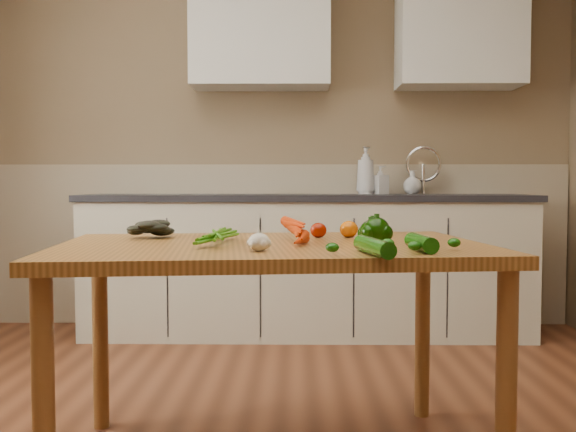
# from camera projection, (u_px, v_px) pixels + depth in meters

# --- Properties ---
(room) EXTENTS (4.04, 5.04, 2.64)m
(room) POSITION_uv_depth(u_px,v_px,m) (255.00, 99.00, 2.08)
(room) COLOR brown
(room) RESTS_ON ground
(counter_run) EXTENTS (2.84, 0.64, 1.14)m
(counter_run) POSITION_uv_depth(u_px,v_px,m) (308.00, 263.00, 4.14)
(counter_run) COLOR beige
(counter_run) RESTS_ON ground
(upper_cabinets) EXTENTS (2.15, 0.35, 0.70)m
(upper_cabinets) POSITION_uv_depth(u_px,v_px,m) (354.00, 33.00, 4.18)
(upper_cabinets) COLOR silver
(upper_cabinets) RESTS_ON room
(table) EXTENTS (1.53, 1.08, 0.77)m
(table) POSITION_uv_depth(u_px,v_px,m) (272.00, 268.00, 2.19)
(table) COLOR #9F662E
(table) RESTS_ON ground
(soap_bottle_a) EXTENTS (0.16, 0.16, 0.31)m
(soap_bottle_a) POSITION_uv_depth(u_px,v_px,m) (366.00, 170.00, 4.18)
(soap_bottle_a) COLOR silver
(soap_bottle_a) RESTS_ON counter_run
(soap_bottle_b) EXTENTS (0.12, 0.12, 0.19)m
(soap_bottle_b) POSITION_uv_depth(u_px,v_px,m) (380.00, 180.00, 4.20)
(soap_bottle_b) COLOR silver
(soap_bottle_b) RESTS_ON counter_run
(soap_bottle_c) EXTENTS (0.13, 0.13, 0.16)m
(soap_bottle_c) POSITION_uv_depth(u_px,v_px,m) (412.00, 182.00, 4.26)
(soap_bottle_c) COLOR silver
(soap_bottle_c) RESTS_ON counter_run
(carrot_bunch) EXTENTS (0.29, 0.23, 0.07)m
(carrot_bunch) POSITION_uv_depth(u_px,v_px,m) (272.00, 233.00, 2.19)
(carrot_bunch) COLOR red
(carrot_bunch) RESTS_ON table
(leafy_greens) EXTENTS (0.21, 0.18, 0.10)m
(leafy_greens) POSITION_uv_depth(u_px,v_px,m) (150.00, 224.00, 2.40)
(leafy_greens) COLOR black
(leafy_greens) RESTS_ON table
(garlic_bulb) EXTENTS (0.07, 0.07, 0.06)m
(garlic_bulb) POSITION_uv_depth(u_px,v_px,m) (259.00, 242.00, 1.93)
(garlic_bulb) COLOR beige
(garlic_bulb) RESTS_ON table
(pepper_a) EXTENTS (0.08, 0.08, 0.08)m
(pepper_a) POSITION_uv_depth(u_px,v_px,m) (371.00, 232.00, 2.15)
(pepper_a) COLOR black
(pepper_a) RESTS_ON table
(pepper_b) EXTENTS (0.08, 0.08, 0.08)m
(pepper_b) POSITION_uv_depth(u_px,v_px,m) (373.00, 231.00, 2.21)
(pepper_b) COLOR black
(pepper_b) RESTS_ON table
(pepper_c) EXTENTS (0.09, 0.09, 0.09)m
(pepper_c) POSITION_uv_depth(u_px,v_px,m) (377.00, 231.00, 2.12)
(pepper_c) COLOR black
(pepper_c) RESTS_ON table
(tomato_a) EXTENTS (0.06, 0.06, 0.06)m
(tomato_a) POSITION_uv_depth(u_px,v_px,m) (318.00, 230.00, 2.40)
(tomato_a) COLOR #801302
(tomato_a) RESTS_ON table
(tomato_b) EXTENTS (0.07, 0.07, 0.06)m
(tomato_b) POSITION_uv_depth(u_px,v_px,m) (349.00, 229.00, 2.41)
(tomato_b) COLOR #CB5805
(tomato_b) RESTS_ON table
(tomato_c) EXTENTS (0.06, 0.06, 0.06)m
(tomato_c) POSITION_uv_depth(u_px,v_px,m) (378.00, 230.00, 2.39)
(tomato_c) COLOR #CB5805
(tomato_c) RESTS_ON table
(zucchini_a) EXTENTS (0.07, 0.21, 0.05)m
(zucchini_a) POSITION_uv_depth(u_px,v_px,m) (421.00, 243.00, 1.94)
(zucchini_a) COLOR #0E4307
(zucchini_a) RESTS_ON table
(zucchini_b) EXTENTS (0.10, 0.25, 0.05)m
(zucchini_b) POSITION_uv_depth(u_px,v_px,m) (374.00, 247.00, 1.83)
(zucchini_b) COLOR #0E4307
(zucchini_b) RESTS_ON table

